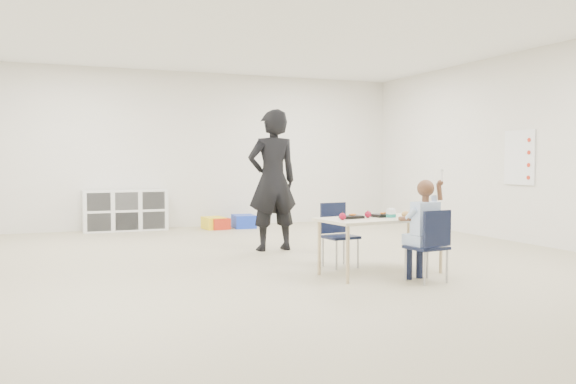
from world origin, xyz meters
name	(u,v)px	position (x,y,z in m)	size (l,w,h in m)	color
room	(282,143)	(0.00, 0.00, 1.40)	(9.00, 9.02, 2.80)	#B4A98A
table	(381,245)	(0.80, -0.82, 0.31)	(1.38, 0.80, 0.60)	beige
chair_near	(426,246)	(1.01, -1.35, 0.36)	(0.35, 0.33, 0.72)	black
chair_far	(340,235)	(0.59, -0.29, 0.36)	(0.35, 0.33, 0.72)	black
child	(427,225)	(1.01, -1.35, 0.57)	(0.48, 0.48, 1.14)	#BCD2FF
lunch_tray_near	(383,215)	(0.87, -0.76, 0.62)	(0.22, 0.16, 0.03)	black
lunch_tray_far	(352,217)	(0.48, -0.78, 0.62)	(0.22, 0.16, 0.03)	black
milk_carton	(391,213)	(0.87, -0.91, 0.65)	(0.07, 0.07, 0.10)	white
bread_roll	(406,214)	(1.05, -0.91, 0.64)	(0.09, 0.09, 0.07)	tan
apple_near	(368,214)	(0.67, -0.79, 0.64)	(0.07, 0.07, 0.07)	maroon
apple_far	(342,216)	(0.31, -0.90, 0.64)	(0.07, 0.07, 0.07)	maroon
cubby_shelf	(125,210)	(-1.20, 4.28, 0.35)	(1.40, 0.40, 0.70)	white
rules_poster	(519,157)	(3.98, 0.60, 1.25)	(0.02, 0.60, 0.80)	white
adult	(272,180)	(0.34, 1.21, 0.94)	(0.69, 0.45, 1.88)	black
bin_red	(218,223)	(0.34, 3.94, 0.10)	(0.31, 0.40, 0.20)	red
bin_yellow	(214,223)	(0.28, 3.98, 0.11)	(0.34, 0.43, 0.21)	yellow
bin_blue	(244,221)	(0.82, 3.95, 0.12)	(0.37, 0.47, 0.23)	#1837BB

